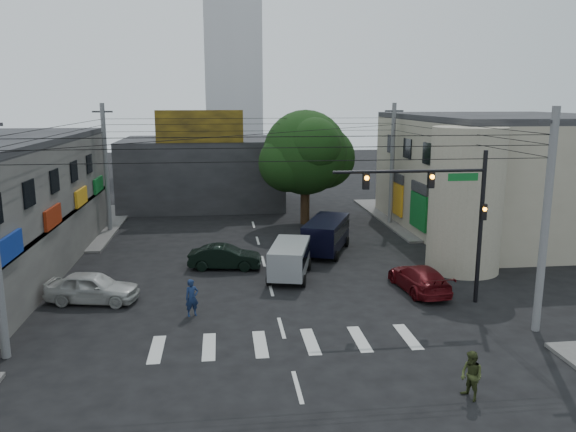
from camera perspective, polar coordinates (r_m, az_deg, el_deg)
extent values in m
plane|color=black|center=(26.87, -1.37, -8.81)|extent=(160.00, 160.00, 0.00)
cube|color=#514F4C|center=(46.74, -26.23, -1.02)|extent=(16.00, 16.00, 0.15)
cube|color=#514F4C|center=(48.53, 18.12, 0.05)|extent=(16.00, 16.00, 0.15)
cube|color=gray|center=(43.49, 21.19, 3.78)|extent=(14.00, 18.00, 8.00)
cylinder|color=gray|center=(32.43, 17.61, 1.55)|extent=(4.00, 4.00, 8.00)
cube|color=#232326|center=(51.47, -8.64, 4.44)|extent=(14.00, 10.00, 6.00)
cube|color=olive|center=(46.22, -8.98, 8.97)|extent=(7.00, 0.30, 2.60)
cube|color=silver|center=(95.90, -5.69, 19.24)|extent=(9.00, 9.00, 44.00)
cylinder|color=black|center=(43.14, 1.74, 2.10)|extent=(0.70, 0.70, 4.40)
sphere|color=black|center=(42.71, 1.77, 6.46)|extent=(6.40, 6.40, 6.40)
cylinder|color=black|center=(27.44, 18.96, -1.17)|extent=(0.20, 0.20, 7.20)
cylinder|color=black|center=(25.65, 12.28, 4.46)|extent=(7.00, 0.14, 0.14)
cube|color=black|center=(26.05, 14.33, 3.59)|extent=(0.28, 0.22, 0.75)
cube|color=black|center=(25.12, 7.92, 3.55)|extent=(0.28, 0.22, 0.75)
sphere|color=orange|center=(25.90, 14.46, 3.87)|extent=(0.20, 0.20, 0.20)
sphere|color=orange|center=(24.97, 8.01, 3.84)|extent=(0.20, 0.20, 0.20)
cube|color=#0D5D22|center=(26.61, 17.36, 3.80)|extent=(1.40, 0.06, 0.35)
cylinder|color=#59595B|center=(24.72, 24.69, -0.62)|extent=(0.32, 0.32, 9.20)
cylinder|color=#59595B|center=(42.12, -17.99, 4.59)|extent=(0.32, 0.32, 9.20)
cylinder|color=#59595B|center=(43.29, 10.53, 5.15)|extent=(0.32, 0.32, 9.20)
imported|color=black|center=(32.09, -6.42, -4.17)|extent=(2.51, 4.46, 1.34)
imported|color=#B4B3AF|center=(28.26, -19.26, -6.86)|extent=(3.34, 4.97, 1.47)
imported|color=#500B0F|center=(28.99, 13.17, -6.19)|extent=(2.70, 4.89, 1.32)
imported|color=#142346|center=(25.42, -9.74, -8.19)|extent=(0.89, 0.82, 1.68)
imported|color=#313A1A|center=(19.47, 18.14, -15.18)|extent=(1.18, 1.12, 1.61)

